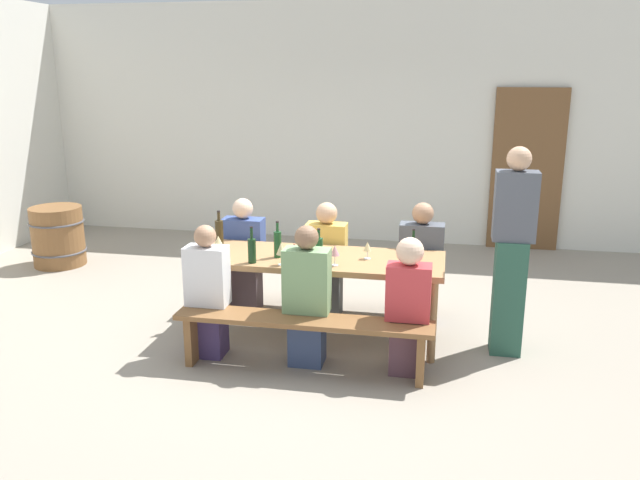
# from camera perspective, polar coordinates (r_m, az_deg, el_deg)

# --- Properties ---
(ground_plane) EXTENTS (24.00, 24.00, 0.00)m
(ground_plane) POSITION_cam_1_polar(r_m,az_deg,el_deg) (5.87, 0.00, -8.52)
(ground_plane) COLOR gray
(back_wall) EXTENTS (14.00, 0.20, 3.20)m
(back_wall) POSITION_cam_1_polar(r_m,az_deg,el_deg) (8.90, 4.48, 10.21)
(back_wall) COLOR silver
(back_wall) RESTS_ON ground
(wooden_door) EXTENTS (0.90, 0.06, 2.10)m
(wooden_door) POSITION_cam_1_polar(r_m,az_deg,el_deg) (8.82, 17.83, 5.90)
(wooden_door) COLOR brown
(wooden_door) RESTS_ON ground
(tasting_table) EXTENTS (2.15, 0.78, 0.75)m
(tasting_table) POSITION_cam_1_polar(r_m,az_deg,el_deg) (5.63, 0.00, -2.24)
(tasting_table) COLOR #9E7247
(tasting_table) RESTS_ON ground
(bench_near) EXTENTS (2.05, 0.30, 0.45)m
(bench_near) POSITION_cam_1_polar(r_m,az_deg,el_deg) (5.10, -1.51, -7.89)
(bench_near) COLOR brown
(bench_near) RESTS_ON ground
(bench_far) EXTENTS (2.05, 0.30, 0.45)m
(bench_far) POSITION_cam_1_polar(r_m,az_deg,el_deg) (6.37, 1.20, -3.13)
(bench_far) COLOR brown
(bench_far) RESTS_ON ground
(wine_bottle_0) EXTENTS (0.07, 0.07, 0.31)m
(wine_bottle_0) POSITION_cam_1_polar(r_m,az_deg,el_deg) (5.37, -0.12, -0.92)
(wine_bottle_0) COLOR #194723
(wine_bottle_0) RESTS_ON tasting_table
(wine_bottle_1) EXTENTS (0.07, 0.07, 0.32)m
(wine_bottle_1) POSITION_cam_1_polar(r_m,az_deg,el_deg) (5.57, -3.77, -0.32)
(wine_bottle_1) COLOR #194723
(wine_bottle_1) RESTS_ON tasting_table
(wine_bottle_2) EXTENTS (0.08, 0.08, 0.34)m
(wine_bottle_2) POSITION_cam_1_polar(r_m,az_deg,el_deg) (5.97, -8.90, 0.64)
(wine_bottle_2) COLOR #332814
(wine_bottle_2) RESTS_ON tasting_table
(wine_bottle_3) EXTENTS (0.07, 0.07, 0.31)m
(wine_bottle_3) POSITION_cam_1_polar(r_m,az_deg,el_deg) (5.43, -6.05, -0.87)
(wine_bottle_3) COLOR #143319
(wine_bottle_3) RESTS_ON tasting_table
(wine_bottle_4) EXTENTS (0.06, 0.06, 0.30)m
(wine_bottle_4) POSITION_cam_1_polar(r_m,az_deg,el_deg) (5.43, 8.23, -0.94)
(wine_bottle_4) COLOR #143319
(wine_bottle_4) RESTS_ON tasting_table
(wine_glass_0) EXTENTS (0.07, 0.07, 0.14)m
(wine_glass_0) POSITION_cam_1_polar(r_m,az_deg,el_deg) (5.81, -8.99, -0.04)
(wine_glass_0) COLOR silver
(wine_glass_0) RESTS_ON tasting_table
(wine_glass_1) EXTENTS (0.08, 0.08, 0.15)m
(wine_glass_1) POSITION_cam_1_polar(r_m,az_deg,el_deg) (5.47, -2.30, -0.73)
(wine_glass_1) COLOR silver
(wine_glass_1) RESTS_ON tasting_table
(wine_glass_2) EXTENTS (0.07, 0.07, 0.15)m
(wine_glass_2) POSITION_cam_1_polar(r_m,az_deg,el_deg) (5.53, 4.22, -0.61)
(wine_glass_2) COLOR silver
(wine_glass_2) RESTS_ON tasting_table
(wine_glass_3) EXTENTS (0.08, 0.08, 0.18)m
(wine_glass_3) POSITION_cam_1_polar(r_m,az_deg,el_deg) (5.32, 1.33, -0.98)
(wine_glass_3) COLOR silver
(wine_glass_3) RESTS_ON tasting_table
(wine_glass_4) EXTENTS (0.08, 0.08, 0.19)m
(wine_glass_4) POSITION_cam_1_polar(r_m,az_deg,el_deg) (5.34, -3.47, -0.82)
(wine_glass_4) COLOR silver
(wine_glass_4) RESTS_ON tasting_table
(seated_guest_near_0) EXTENTS (0.34, 0.24, 1.12)m
(seated_guest_near_0) POSITION_cam_1_polar(r_m,az_deg,el_deg) (5.41, -9.89, -4.79)
(seated_guest_near_0) COLOR #3C2D58
(seated_guest_near_0) RESTS_ON ground
(seated_guest_near_1) EXTENTS (0.37, 0.24, 1.16)m
(seated_guest_near_1) POSITION_cam_1_polar(r_m,az_deg,el_deg) (5.17, -1.12, -5.29)
(seated_guest_near_1) COLOR navy
(seated_guest_near_1) RESTS_ON ground
(seated_guest_near_2) EXTENTS (0.34, 0.24, 1.10)m
(seated_guest_near_2) POSITION_cam_1_polar(r_m,az_deg,el_deg) (5.07, 7.78, -6.00)
(seated_guest_near_2) COLOR #573842
(seated_guest_near_2) RESTS_ON ground
(seated_guest_far_0) EXTENTS (0.40, 0.24, 1.13)m
(seated_guest_far_0) POSITION_cam_1_polar(r_m,az_deg,el_deg) (6.38, -6.72, -1.56)
(seated_guest_far_0) COLOR #4E3D43
(seated_guest_far_0) RESTS_ON ground
(seated_guest_far_1) EXTENTS (0.38, 0.24, 1.12)m
(seated_guest_far_1) POSITION_cam_1_polar(r_m,az_deg,el_deg) (6.19, 0.58, -2.00)
(seated_guest_far_1) COLOR #484C4D
(seated_guest_far_1) RESTS_ON ground
(seated_guest_far_2) EXTENTS (0.41, 0.24, 1.15)m
(seated_guest_far_2) POSITION_cam_1_polar(r_m,az_deg,el_deg) (6.09, 8.90, -2.34)
(seated_guest_far_2) COLOR navy
(seated_guest_far_2) RESTS_ON ground
(standing_host) EXTENTS (0.34, 0.24, 1.75)m
(standing_host) POSITION_cam_1_polar(r_m,az_deg,el_deg) (5.51, 16.58, -1.28)
(standing_host) COLOR #285443
(standing_host) RESTS_ON ground
(wine_barrel) EXTENTS (0.64, 0.64, 0.72)m
(wine_barrel) POSITION_cam_1_polar(r_m,az_deg,el_deg) (8.44, -22.18, 0.32)
(wine_barrel) COLOR brown
(wine_barrel) RESTS_ON ground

